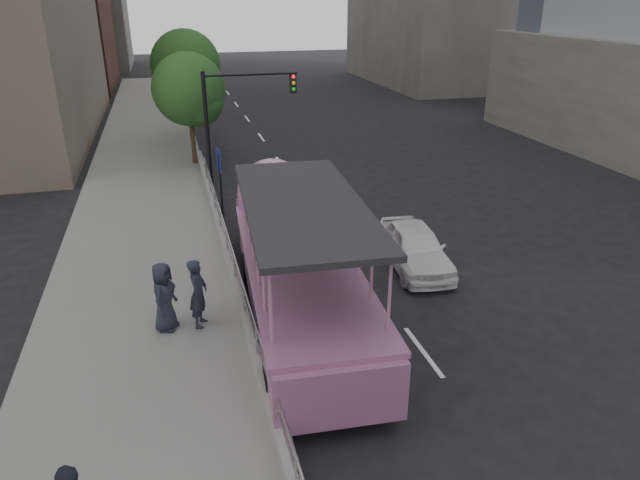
% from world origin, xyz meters
% --- Properties ---
extents(ground, '(160.00, 160.00, 0.00)m').
position_xyz_m(ground, '(0.00, 0.00, 0.00)').
color(ground, black).
extents(sidewalk, '(5.50, 80.00, 0.30)m').
position_xyz_m(sidewalk, '(-5.75, 10.00, 0.15)').
color(sidewalk, gray).
rests_on(sidewalk, ground).
extents(kerb_wall, '(0.24, 30.00, 0.36)m').
position_xyz_m(kerb_wall, '(-3.12, 2.00, 0.48)').
color(kerb_wall, '#AAAAA5').
rests_on(kerb_wall, sidewalk).
extents(guardrail, '(0.07, 22.00, 0.71)m').
position_xyz_m(guardrail, '(-3.12, 2.00, 1.14)').
color(guardrail, '#B6B5BA').
rests_on(guardrail, kerb_wall).
extents(duck_boat, '(3.34, 11.11, 3.64)m').
position_xyz_m(duck_boat, '(-1.53, 1.13, 1.35)').
color(duck_boat, black).
rests_on(duck_boat, ground).
extents(car, '(2.05, 4.28, 1.41)m').
position_xyz_m(car, '(2.71, 2.52, 0.71)').
color(car, white).
rests_on(car, ground).
extents(pedestrian_near, '(0.63, 0.78, 1.84)m').
position_xyz_m(pedestrian_near, '(-4.25, 0.23, 1.22)').
color(pedestrian_near, '#272A3A').
rests_on(pedestrian_near, sidewalk).
extents(pedestrian_far, '(0.90, 1.05, 1.83)m').
position_xyz_m(pedestrian_far, '(-5.09, 0.28, 1.21)').
color(pedestrian_far, '#272A3A').
rests_on(pedestrian_far, sidewalk).
extents(parking_sign, '(0.14, 0.63, 2.83)m').
position_xyz_m(parking_sign, '(-2.81, 8.54, 1.77)').
color(parking_sign, black).
rests_on(parking_sign, ground).
extents(traffic_signal, '(4.20, 0.32, 5.20)m').
position_xyz_m(traffic_signal, '(-1.70, 12.50, 3.50)').
color(traffic_signal, black).
rests_on(traffic_signal, ground).
extents(street_tree_near, '(3.52, 3.52, 5.72)m').
position_xyz_m(street_tree_near, '(-3.30, 15.93, 3.82)').
color(street_tree_near, '#3C251B').
rests_on(street_tree_near, ground).
extents(street_tree_far, '(3.97, 3.97, 6.45)m').
position_xyz_m(street_tree_far, '(-3.10, 21.93, 4.31)').
color(street_tree_far, '#3C251B').
rests_on(street_tree_far, ground).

